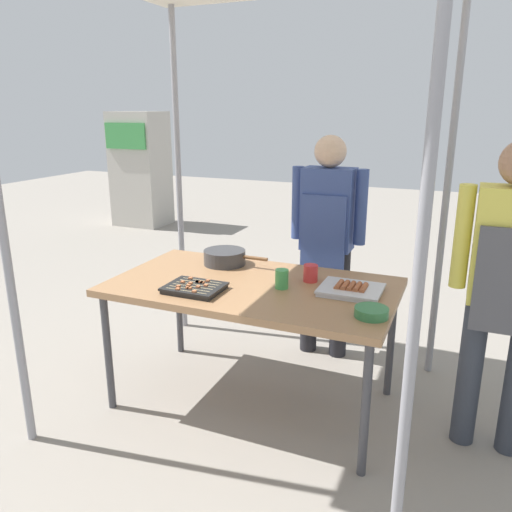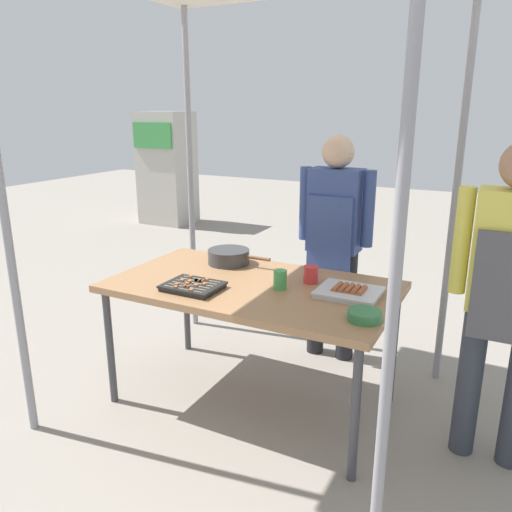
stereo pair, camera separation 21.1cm
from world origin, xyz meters
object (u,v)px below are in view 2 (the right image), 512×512
Objects in this scene: tray_grilled_sausages at (349,292)px; drink_cup_by_wok at (311,274)px; cooking_wok at (229,256)px; neighbor_stall_left at (167,168)px; tray_meat_skewers at (193,286)px; vendor_woman at (334,232)px; customer_nearby at (509,283)px; drink_cup_near_edge at (280,280)px; condiment_bowl at (364,316)px; stall_table at (252,292)px.

drink_cup_by_wok is at bearing 159.19° from tray_grilled_sausages.
drink_cup_by_wok is (0.60, -0.11, -0.00)m from cooking_wok.
tray_grilled_sausages is 5.51m from neighbor_stall_left.
tray_meat_skewers is 1.12m from vendor_woman.
drink_cup_by_wok is at bearing -10.19° from cooking_wok.
customer_nearby reaches higher than tray_grilled_sausages.
drink_cup_near_edge is at bearing 28.23° from tray_meat_skewers.
customer_nearby is at bearing 4.59° from drink_cup_near_edge.
condiment_bowl is 0.10× the size of neighbor_stall_left.
vendor_woman reaches higher than drink_cup_by_wok.
stall_table is 0.34m from tray_meat_skewers.
drink_cup_by_wok is (0.53, 0.40, 0.03)m from tray_meat_skewers.
neighbor_stall_left is at bearing -39.64° from vendor_woman.
stall_table is at bearing -176.31° from customer_nearby.
vendor_woman is 4.79m from neighbor_stall_left.
customer_nearby reaches higher than drink_cup_by_wok.
cooking_wok is 0.61m from drink_cup_by_wok.
drink_cup_near_edge is 0.79m from vendor_woman.
tray_meat_skewers is 2.86× the size of drink_cup_near_edge.
customer_nearby is 0.95× the size of neighbor_stall_left.
stall_table is at bearing 163.08° from condiment_bowl.
tray_meat_skewers is at bearing -136.40° from stall_table.
drink_cup_by_wok is 0.06× the size of vendor_woman.
customer_nearby is (1.00, -0.08, 0.13)m from drink_cup_by_wok.
vendor_woman is at bearing 87.21° from drink_cup_near_edge.
drink_cup_by_wok is 5.25m from neighbor_stall_left.
vendor_woman is (-0.49, 1.00, 0.13)m from condiment_bowl.
tray_meat_skewers is (-0.24, -0.23, 0.07)m from stall_table.
stall_table is at bearing 74.52° from vendor_woman.
drink_cup_near_edge reaches higher than cooking_wok.
customer_nearby is at bearing -38.24° from neighbor_stall_left.
stall_table is 1.01× the size of customer_nearby.
stall_table is 0.43m from cooking_wok.
vendor_woman is (0.53, 0.51, 0.11)m from cooking_wok.
tray_meat_skewers is 0.48m from drink_cup_near_edge.
neighbor_stall_left reaches higher than tray_grilled_sausages.
cooking_wok is 1.62m from customer_nearby.
condiment_bowl is at bearing -42.41° from drink_cup_by_wok.
neighbor_stall_left reaches higher than cooking_wok.
tray_meat_skewers is at bearing -178.97° from condiment_bowl.
customer_nearby reaches higher than condiment_bowl.
cooking_wok is at bearing 154.29° from condiment_bowl.
drink_cup_near_edge is at bearing -168.44° from tray_grilled_sausages.
tray_grilled_sausages is 0.33m from condiment_bowl.
neighbor_stall_left is at bearing 141.76° from customer_nearby.
tray_meat_skewers is at bearing -168.36° from customer_nearby.
tray_meat_skewers is 3.13× the size of drink_cup_by_wok.
tray_meat_skewers is (-0.79, -0.30, -0.00)m from tray_grilled_sausages.
drink_cup_by_wok reaches higher than condiment_bowl.
cooking_wok is 3.96× the size of drink_cup_near_edge.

